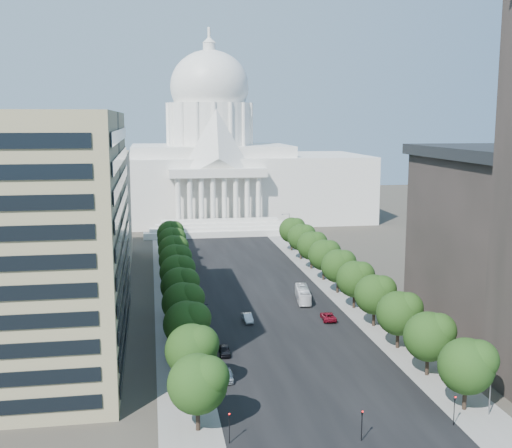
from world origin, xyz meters
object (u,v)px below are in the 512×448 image
car_dark_a (225,351)px  car_silver (248,318)px  city_bus (303,294)px  car_dark_b (203,312)px  car_red (328,316)px  car_parked (227,375)px

car_dark_a → car_silver: size_ratio=0.95×
car_silver → city_bus: bearing=39.6°
car_silver → car_dark_b: (-8.25, 5.57, -0.01)m
car_red → car_parked: 34.56m
car_parked → city_bus: city_bus is taller
car_dark_a → car_dark_b: 22.49m
car_dark_b → car_parked: (1.00, -32.96, 0.01)m
car_silver → car_parked: 28.33m
car_silver → city_bus: 18.60m
car_parked → city_bus: size_ratio=0.42×
car_dark_b → car_parked: size_ratio=1.16×
city_bus → car_dark_a: bearing=-117.1°
car_silver → car_parked: (-7.25, -27.39, -0.00)m
car_red → car_parked: car_parked is taller
car_parked → city_bus: 45.00m
car_red → car_parked: (-22.93, -25.85, 0.01)m
car_dark_a → car_parked: (-0.81, -10.54, 0.02)m
car_dark_a → car_dark_b: size_ratio=0.84×
car_dark_a → city_bus: city_bus is taller
car_dark_a → car_red: size_ratio=0.81×
car_dark_b → city_bus: 23.20m
car_dark_a → car_red: car_red is taller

